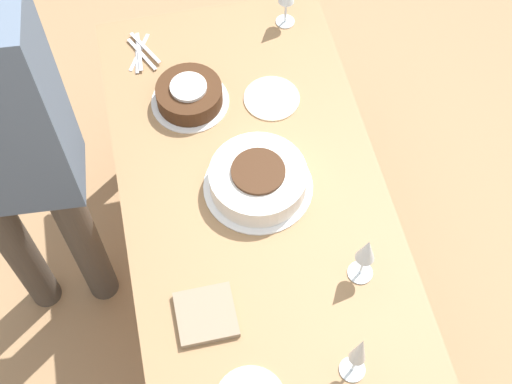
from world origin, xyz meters
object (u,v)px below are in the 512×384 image
at_px(wine_glass_near, 366,252).
at_px(wine_glass_far, 359,352).
at_px(cake_center_white, 258,180).
at_px(cake_front_chocolate, 189,95).

height_order(wine_glass_near, wine_glass_far, wine_glass_far).
relative_size(cake_center_white, wine_glass_near, 1.70).
relative_size(wine_glass_near, wine_glass_far, 0.84).
distance_m(wine_glass_near, wine_glass_far, 0.28).
height_order(cake_front_chocolate, wine_glass_far, wine_glass_far).
bearing_deg(cake_front_chocolate, wine_glass_far, 15.47).
bearing_deg(cake_center_white, wine_glass_near, 32.95).
xyz_separation_m(cake_front_chocolate, wine_glass_far, (0.96, 0.27, 0.11)).
distance_m(cake_center_white, wine_glass_far, 0.62).
xyz_separation_m(wine_glass_near, wine_glass_far, (0.26, -0.10, 0.02)).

